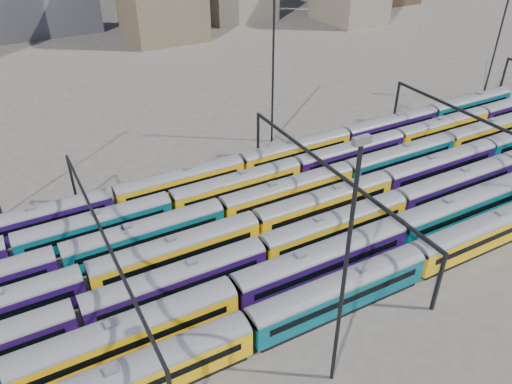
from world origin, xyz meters
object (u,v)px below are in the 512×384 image
rake_2 (262,250)px  rake_0 (482,231)px  mast_2 (346,267)px  rake_1 (234,292)px

rake_2 → rake_0: bearing=-21.0°
rake_0 → mast_2: (-27.89, -7.00, 11.11)m
rake_0 → rake_1: size_ratio=0.80×
mast_2 → rake_0: bearing=14.1°
rake_0 → rake_2: (-26.08, 10.00, -0.08)m
rake_1 → mast_2: size_ratio=5.37×
rake_1 → rake_2: 7.98m
rake_2 → mast_2: mast_2 is taller
rake_1 → rake_2: size_ratio=1.07×
rake_0 → rake_1: 32.68m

